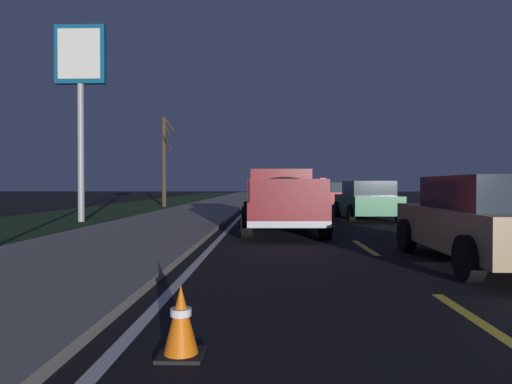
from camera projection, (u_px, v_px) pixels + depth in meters
ground at (334, 208)px, 27.01m from camera, size 144.00×144.00×0.00m
sidewalk_shoulder at (210, 207)px, 27.23m from camera, size 108.00×4.00×0.12m
grass_verge at (128, 208)px, 27.38m from camera, size 108.00×6.00×0.01m
lane_markings at (281, 206)px, 29.81m from camera, size 108.00×7.04×0.01m
pickup_truck at (282, 199)px, 13.43m from camera, size 5.50×2.42×1.87m
sedan_tan at (486, 220)px, 7.78m from camera, size 4.42×2.05×1.54m
sedan_blue at (354, 192)px, 39.49m from camera, size 4.41×2.04×1.54m
sedan_red at (334, 195)px, 28.00m from camera, size 4.40×2.03×1.54m
sedan_green at (367, 200)px, 18.03m from camera, size 4.43×2.08×1.54m
gas_price_sign at (80, 74)px, 17.01m from camera, size 0.27×1.90×7.39m
bare_tree_far at (164, 159)px, 29.10m from camera, size 2.03×1.01×5.84m
traffic_cone_near at (181, 321)px, 3.65m from camera, size 0.36×0.36×0.58m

